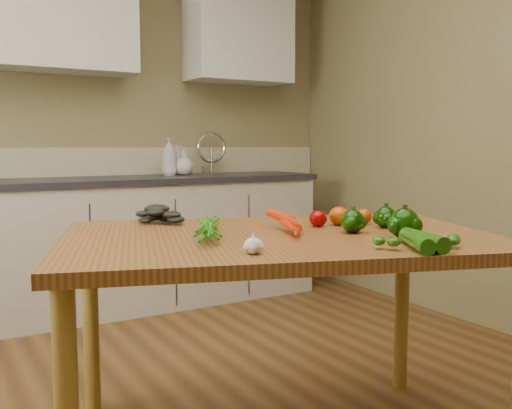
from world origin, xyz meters
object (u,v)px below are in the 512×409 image
Objects in this scene: soap_bottle_b at (180,160)px; zucchini_b at (416,241)px; soap_bottle_c at (184,163)px; pepper_b at (386,217)px; pepper_a at (353,221)px; table at (279,259)px; soap_bottle_a at (169,157)px; tomato_a at (318,219)px; pepper_c at (404,223)px; zucchini_a at (424,240)px; tomato_b at (339,216)px; garlic_bulb at (254,246)px; carrot_bunch at (262,223)px; tomato_c at (364,216)px; leafy_greens at (157,211)px.

soap_bottle_b reaches higher than zucchini_b.
pepper_b is at bearing 134.90° from soap_bottle_c.
table is at bearing 155.41° from pepper_a.
tomato_a is at bearing -104.75° from soap_bottle_a.
pepper_c reaches higher than zucchini_a.
zucchini_b is (-0.37, -2.64, -0.16)m from soap_bottle_c.
soap_bottle_c is (-0.00, -0.08, -0.02)m from soap_bottle_b.
soap_bottle_b is 2.22m from tomato_a.
soap_bottle_b is at bearing 84.10° from pepper_c.
tomato_b is 0.35× the size of zucchini_b.
tomato_b is at bearing 30.01° from garlic_bulb.
soap_bottle_b is at bearing -42.10° from soap_bottle_c.
soap_bottle_c is at bearing 71.07° from garlic_bulb.
carrot_bunch is at bearing -175.34° from tomato_b.
pepper_c is 0.49× the size of zucchini_a.
pepper_a is at bearing -85.46° from tomato_a.
garlic_bulb is at bearing -144.71° from tomato_a.
zucchini_b is at bearing -44.59° from carrot_bunch.
table is 25.09× the size of tomato_a.
tomato_a is (-0.35, -2.19, -0.17)m from soap_bottle_b.
pepper_a is at bearing -140.26° from tomato_c.
tomato_a is at bearing -36.42° from leafy_greens.
soap_bottle_b reaches higher than pepper_b.
soap_bottle_b is 2.01m from leafy_greens.
zucchini_b is at bearing -61.80° from leafy_greens.
tomato_a is 0.30× the size of zucchini_b.
soap_bottle_a is 3.90× the size of tomato_a.
soap_bottle_a is 4.81× the size of garlic_bulb.
soap_bottle_b is 2.67m from garlic_bulb.
tomato_a is (-0.20, 0.15, -0.01)m from pepper_b.
tomato_b is (-0.25, -2.11, -0.15)m from soap_bottle_c.
soap_bottle_a is 0.14m from soap_bottle_b.
soap_bottle_b is at bearing 83.38° from tomato_b.
soap_bottle_c is at bearing -6.87° from soap_bottle_b.
garlic_bulb is (-0.84, -2.45, -0.16)m from soap_bottle_c.
table is at bearing 137.21° from pepper_c.
pepper_c is 0.36m from tomato_b.
soap_bottle_b is 2.35m from pepper_b.
pepper_c reaches higher than table.
tomato_a is (-0.24, -2.11, -0.20)m from soap_bottle_a.
soap_bottle_a is at bearing 66.64° from leafy_greens.
tomato_c is 0.55m from zucchini_b.
table is 0.35m from tomato_b.
garlic_bulb is 0.50m from zucchini_b.
pepper_c is (0.36, -0.33, 0.01)m from carrot_bunch.
pepper_c is (-0.26, -2.55, -0.15)m from soap_bottle_b.
soap_bottle_c reaches higher than zucchini_b.
zucchini_a is at bearing -60.97° from leafy_greens.
leafy_greens is at bearing -121.68° from soap_bottle_a.
tomato_b is (0.08, 0.18, -0.00)m from pepper_a.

